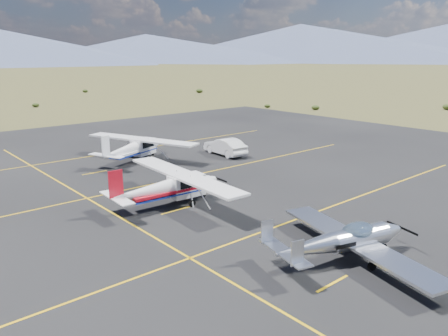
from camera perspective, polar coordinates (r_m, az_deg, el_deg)
name	(u,v)px	position (r m, az deg, el deg)	size (l,w,h in m)	color
ground	(310,237)	(22.51, 11.22, -8.80)	(1600.00, 1600.00, 0.00)	#383D1C
apron	(220,202)	(27.05, -0.46, -4.44)	(72.00, 72.00, 0.02)	black
aircraft_low_wing	(345,240)	(20.03, 15.49, -9.10)	(6.84, 9.32, 2.03)	silver
aircraft_cessna	(169,186)	(26.26, -7.25, -2.38)	(6.45, 10.77, 2.73)	white
aircraft_plain	(134,147)	(37.64, -11.71, 2.65)	(7.67, 10.56, 2.74)	white
sedan	(225,146)	(39.40, 0.14, 2.84)	(1.62, 4.64, 1.53)	silver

